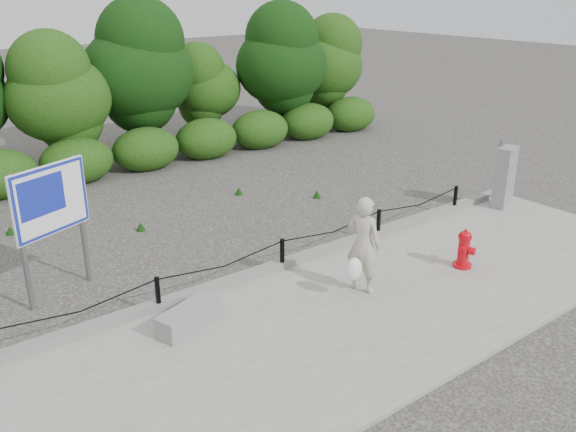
% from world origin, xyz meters
% --- Properties ---
extents(ground, '(90.00, 90.00, 0.00)m').
position_xyz_m(ground, '(0.00, 0.00, 0.00)').
color(ground, '#2D2B28').
rests_on(ground, ground).
extents(sidewalk, '(14.00, 4.00, 0.08)m').
position_xyz_m(sidewalk, '(0.00, -2.00, 0.04)').
color(sidewalk, gray).
rests_on(sidewalk, ground).
extents(curb, '(14.00, 0.22, 0.14)m').
position_xyz_m(curb, '(0.00, 0.05, 0.15)').
color(curb, slate).
rests_on(curb, sidewalk).
extents(chain_barrier, '(10.06, 0.06, 0.60)m').
position_xyz_m(chain_barrier, '(0.00, 0.00, 0.46)').
color(chain_barrier, black).
rests_on(chain_barrier, sidewalk).
extents(treeline, '(20.09, 3.47, 4.58)m').
position_xyz_m(treeline, '(0.45, 8.93, 2.44)').
color(treeline, black).
rests_on(treeline, ground).
extents(fire_hydrant, '(0.45, 0.45, 0.75)m').
position_xyz_m(fire_hydrant, '(2.72, -1.98, 0.44)').
color(fire_hydrant, red).
rests_on(fire_hydrant, sidewalk).
extents(pedestrian, '(0.80, 0.72, 1.69)m').
position_xyz_m(pedestrian, '(0.58, -1.48, 0.91)').
color(pedestrian, '#B4AF9A').
rests_on(pedestrian, sidewalk).
extents(concrete_block, '(1.15, 0.70, 0.35)m').
position_xyz_m(concrete_block, '(-2.37, -0.74, 0.25)').
color(concrete_block, gray).
rests_on(concrete_block, sidewalk).
extents(utility_cabinet, '(0.60, 0.45, 1.59)m').
position_xyz_m(utility_cabinet, '(6.11, -0.49, 0.80)').
color(utility_cabinet, '#959598').
rests_on(utility_cabinet, sidewalk).
extents(advertising_sign, '(1.36, 0.62, 2.32)m').
position_xyz_m(advertising_sign, '(-3.50, 1.63, 1.64)').
color(advertising_sign, slate).
rests_on(advertising_sign, ground).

